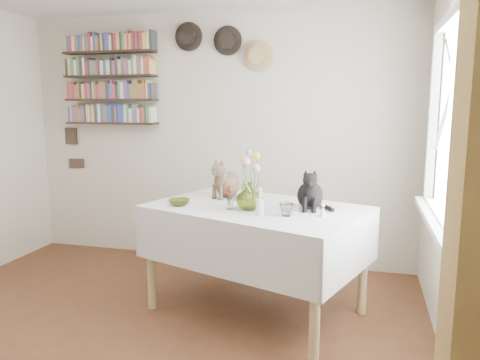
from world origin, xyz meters
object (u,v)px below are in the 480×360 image
(dining_table, at_px, (256,233))
(flower_vase, at_px, (249,196))
(bookshelf_unit, at_px, (110,80))
(tabby_cat, at_px, (228,177))
(black_cat, at_px, (310,188))

(dining_table, xyz_separation_m, flower_vase, (-0.02, -0.12, 0.31))
(bookshelf_unit, bearing_deg, tabby_cat, -26.93)
(tabby_cat, height_order, bookshelf_unit, bookshelf_unit)
(black_cat, relative_size, flower_vase, 1.52)
(flower_vase, bearing_deg, bookshelf_unit, 146.52)
(dining_table, relative_size, tabby_cat, 5.56)
(tabby_cat, relative_size, black_cat, 1.05)
(flower_vase, relative_size, bookshelf_unit, 0.20)
(flower_vase, bearing_deg, tabby_cat, 124.57)
(dining_table, relative_size, flower_vase, 8.84)
(tabby_cat, bearing_deg, bookshelf_unit, 176.76)
(tabby_cat, relative_size, bookshelf_unit, 0.33)
(tabby_cat, xyz_separation_m, flower_vase, (0.29, -0.42, -0.06))
(bookshelf_unit, bearing_deg, flower_vase, -33.48)
(black_cat, bearing_deg, dining_table, 178.49)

